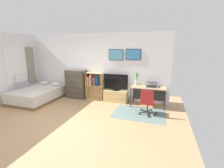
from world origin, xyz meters
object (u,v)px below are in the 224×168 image
object	(u,v)px
bookshelf	(94,83)
tv_stand	(116,96)
television	(116,82)
laptop	(152,85)
bed	(38,94)
desk	(149,90)
office_chair	(147,102)
computer_mouse	(159,87)
bamboo_vase	(137,79)
dresser	(76,84)

from	to	relation	value
bookshelf	tv_stand	world-z (taller)	bookshelf
television	laptop	distance (m)	1.38
tv_stand	laptop	world-z (taller)	laptop
bed	desk	bearing A→B (deg)	10.49
bookshelf	television	distance (m)	0.99
bed	laptop	distance (m)	4.60
tv_stand	television	bearing A→B (deg)	-90.00
bookshelf	office_chair	size ratio (longest dim) A/B	1.31
laptop	computer_mouse	size ratio (longest dim) A/B	4.19
bookshelf	laptop	bearing A→B (deg)	-1.20
office_chair	laptop	size ratio (longest dim) A/B	1.97
television	bed	bearing A→B (deg)	-165.78
bed	laptop	size ratio (longest dim) A/B	4.65
laptop	bamboo_vase	distance (m)	0.60
desk	laptop	bearing A→B (deg)	9.42
desk	computer_mouse	size ratio (longest dim) A/B	12.03
tv_stand	laptop	bearing A→B (deg)	-0.13
bed	television	distance (m)	3.26
desk	office_chair	size ratio (longest dim) A/B	1.46
computer_mouse	desk	bearing A→B (deg)	160.77
bed	office_chair	bearing A→B (deg)	-1.20
laptop	dresser	bearing A→B (deg)	177.35
dresser	tv_stand	xyz separation A→B (m)	(1.77, 0.02, -0.37)
bookshelf	television	xyz separation A→B (m)	(0.98, -0.07, 0.13)
bamboo_vase	dresser	bearing A→B (deg)	-177.61
bookshelf	tv_stand	xyz separation A→B (m)	(0.98, -0.05, -0.44)
television	computer_mouse	world-z (taller)	television
bed	bamboo_vase	distance (m)	4.08
dresser	bookshelf	bearing A→B (deg)	4.45
dresser	television	xyz separation A→B (m)	(1.77, -0.01, 0.20)
bookshelf	computer_mouse	bearing A→B (deg)	-4.24
computer_mouse	bamboo_vase	distance (m)	0.90
bookshelf	bamboo_vase	bearing A→B (deg)	1.47
bed	desk	xyz separation A→B (m)	(4.39, 0.79, 0.36)
bamboo_vase	laptop	bearing A→B (deg)	-9.44
bed	desk	size ratio (longest dim) A/B	1.62
television	bamboo_vase	xyz separation A→B (m)	(0.80, 0.11, 0.17)
television	desk	size ratio (longest dim) A/B	0.78
office_chair	dresser	bearing A→B (deg)	167.70
dresser	bamboo_vase	world-z (taller)	dresser
desk	tv_stand	bearing A→B (deg)	179.11
television	office_chair	world-z (taller)	television
laptop	bamboo_vase	world-z (taller)	bamboo_vase
computer_mouse	bamboo_vase	bearing A→B (deg)	164.06
tv_stand	computer_mouse	size ratio (longest dim) A/B	9.08
television	laptop	size ratio (longest dim) A/B	2.23
tv_stand	computer_mouse	world-z (taller)	computer_mouse
laptop	computer_mouse	distance (m)	0.31
office_chair	bamboo_vase	bearing A→B (deg)	121.21
tv_stand	television	distance (m)	0.57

